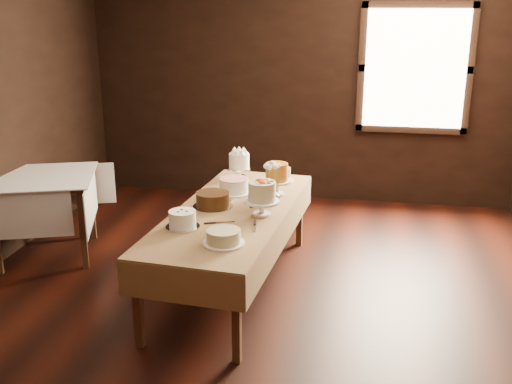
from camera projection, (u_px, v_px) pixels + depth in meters
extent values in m
cube|color=black|center=(251.00, 316.00, 4.66)|extent=(5.00, 6.00, 0.01)
cube|color=black|center=(300.00, 83.00, 7.03)|extent=(5.00, 0.02, 2.80)
cube|color=#FFEABF|center=(415.00, 69.00, 6.69)|extent=(1.10, 0.05, 1.30)
cube|color=#422717|center=(138.00, 306.00, 4.16)|extent=(0.06, 0.06, 0.63)
cube|color=#422717|center=(230.00, 209.00, 6.08)|extent=(0.06, 0.06, 0.63)
cube|color=#422717|center=(237.00, 321.00, 3.98)|extent=(0.06, 0.06, 0.63)
cube|color=#422717|center=(300.00, 215.00, 5.90)|extent=(0.06, 0.06, 0.63)
cube|color=#422717|center=(232.00, 213.00, 4.92)|extent=(1.01, 2.27, 0.04)
cube|color=#A68054|center=(232.00, 210.00, 4.91)|extent=(1.08, 2.34, 0.01)
cube|color=#422717|center=(14.00, 208.00, 5.97)|extent=(0.07, 0.07, 0.73)
cube|color=#422717|center=(83.00, 231.00, 5.38)|extent=(0.07, 0.07, 0.73)
cube|color=#422717|center=(91.00, 204.00, 6.08)|extent=(0.07, 0.07, 0.73)
cube|color=#422717|center=(42.00, 180.00, 5.55)|extent=(1.08, 1.08, 0.04)
cube|color=white|center=(42.00, 177.00, 5.54)|extent=(1.18, 1.18, 0.01)
cylinder|color=silver|center=(239.00, 172.00, 5.78)|extent=(0.23, 0.23, 0.11)
cylinder|color=white|center=(239.00, 159.00, 5.74)|extent=(0.20, 0.20, 0.14)
cylinder|color=white|center=(279.00, 180.00, 5.68)|extent=(0.27, 0.27, 0.01)
cylinder|color=tan|center=(279.00, 174.00, 5.66)|extent=(0.22, 0.22, 0.12)
cylinder|color=white|center=(234.00, 192.00, 5.34)|extent=(0.33, 0.33, 0.01)
cylinder|color=white|center=(234.00, 185.00, 5.33)|extent=(0.33, 0.33, 0.11)
cylinder|color=white|center=(277.00, 187.00, 5.26)|extent=(0.26, 0.26, 0.15)
cylinder|color=#C1651B|center=(277.00, 171.00, 5.22)|extent=(0.22, 0.22, 0.15)
cylinder|color=silver|center=(213.00, 207.00, 4.97)|extent=(0.33, 0.33, 0.01)
cylinder|color=#371D0B|center=(213.00, 199.00, 4.95)|extent=(0.30, 0.30, 0.12)
cylinder|color=white|center=(262.00, 207.00, 4.77)|extent=(0.28, 0.28, 0.14)
cylinder|color=beige|center=(262.00, 190.00, 4.72)|extent=(0.26, 0.26, 0.15)
cylinder|color=silver|center=(183.00, 227.00, 4.53)|extent=(0.26, 0.26, 0.01)
cylinder|color=white|center=(182.00, 219.00, 4.51)|extent=(0.28, 0.28, 0.12)
cylinder|color=white|center=(224.00, 243.00, 4.23)|extent=(0.30, 0.30, 0.01)
cylinder|color=beige|center=(224.00, 236.00, 4.21)|extent=(0.28, 0.28, 0.09)
cube|color=silver|center=(225.00, 222.00, 4.63)|extent=(0.23, 0.11, 0.01)
cube|color=silver|center=(254.00, 228.00, 4.50)|extent=(0.06, 0.24, 0.01)
cube|color=silver|center=(232.00, 199.00, 5.16)|extent=(0.06, 0.24, 0.01)
cube|color=silver|center=(265.00, 203.00, 5.06)|extent=(0.16, 0.21, 0.01)
cube|color=silver|center=(186.00, 215.00, 4.79)|extent=(0.24, 0.08, 0.01)
imported|color=#2D2823|center=(272.00, 195.00, 5.05)|extent=(0.18, 0.18, 0.14)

